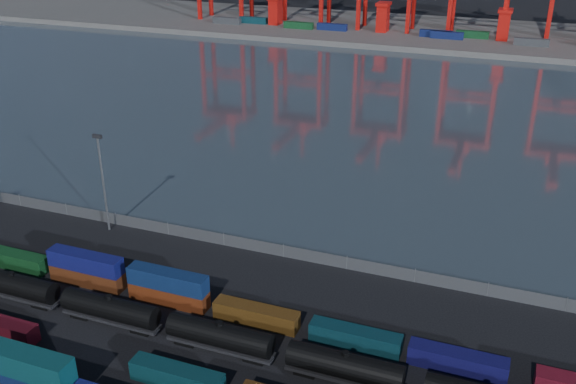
% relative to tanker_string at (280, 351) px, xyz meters
% --- Properties ---
extents(ground, '(700.00, 700.00, 0.00)m').
position_rel_tanker_string_xyz_m(ground, '(-8.71, -4.53, -2.11)').
color(ground, black).
rests_on(ground, ground).
extents(harbor_water, '(700.00, 700.00, 0.00)m').
position_rel_tanker_string_xyz_m(harbor_water, '(-8.71, 100.47, -2.11)').
color(harbor_water, '#34424C').
rests_on(harbor_water, ground).
extents(far_quay, '(700.00, 70.00, 2.00)m').
position_rel_tanker_string_xyz_m(far_quay, '(-8.71, 205.47, -1.11)').
color(far_quay, '#514F4C').
rests_on(far_quay, ground).
extents(container_row_mid, '(140.66, 2.25, 4.79)m').
position_rel_tanker_string_xyz_m(container_row_mid, '(-6.14, -7.09, -0.70)').
color(container_row_mid, '#46484C').
rests_on(container_row_mid, ground).
extents(container_row_north, '(128.92, 2.30, 4.89)m').
position_rel_tanker_string_xyz_m(container_row_north, '(-25.35, 6.64, -0.48)').
color(container_row_north, navy).
rests_on(container_row_north, ground).
extents(tanker_string, '(122.21, 2.95, 4.22)m').
position_rel_tanker_string_xyz_m(tanker_string, '(0.00, 0.00, 0.00)').
color(tanker_string, black).
rests_on(tanker_string, ground).
extents(waterfront_fence, '(160.12, 0.12, 2.20)m').
position_rel_tanker_string_xyz_m(waterfront_fence, '(-8.71, 23.47, -1.11)').
color(waterfront_fence, '#595B5E').
rests_on(waterfront_fence, ground).
extents(yard_light_mast, '(1.60, 0.40, 16.60)m').
position_rel_tanker_string_xyz_m(yard_light_mast, '(-38.71, 21.47, 7.18)').
color(yard_light_mast, slate).
rests_on(yard_light_mast, ground).
extents(quay_containers, '(172.58, 10.99, 2.60)m').
position_rel_tanker_string_xyz_m(quay_containers, '(-19.70, 190.94, 1.19)').
color(quay_containers, navy).
rests_on(quay_containers, far_quay).
extents(straddle_carriers, '(140.00, 7.00, 11.10)m').
position_rel_tanker_string_xyz_m(straddle_carriers, '(-11.21, 195.47, 5.71)').
color(straddle_carriers, red).
rests_on(straddle_carriers, far_quay).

